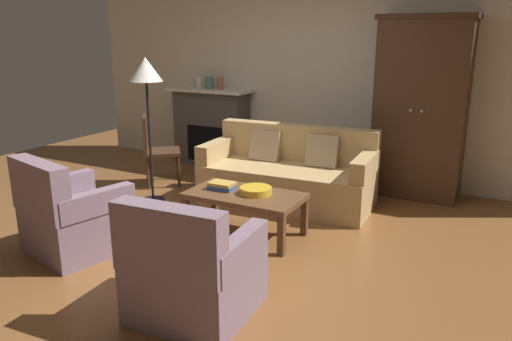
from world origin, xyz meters
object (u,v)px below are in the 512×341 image
Objects in this scene: coffee_table at (245,199)px; mantel_vase_terracotta at (220,83)px; armchair_near_right at (192,273)px; armoire at (421,108)px; mantel_vase_cream at (199,82)px; fireplace at (211,126)px; mantel_vase_jade at (209,83)px; couch at (288,176)px; dog at (75,191)px; fruit_bowl at (256,190)px; book_stack at (222,186)px; side_chair_wooden at (155,146)px; floor_lamp at (146,78)px; armchair_near_left at (73,218)px.

mantel_vase_terracotta reaches higher than coffee_table.
armoire is at bearing 76.49° from armchair_near_right.
mantel_vase_cream is (-3.13, 0.06, 0.15)m from armoire.
mantel_vase_jade reaches higher than fireplace.
mantel_vase_terracotta reaches higher than couch.
dog is at bearing -169.95° from coffee_table.
mantel_vase_cream is 0.36m from mantel_vase_terracotta.
coffee_table is 2.11× the size of dog.
mantel_vase_terracotta reaches higher than fruit_bowl.
side_chair_wooden reaches higher than book_stack.
floor_lamp is at bearing 163.21° from book_stack.
coffee_table is 2.97m from mantel_vase_cream.
floor_lamp is (-1.41, -0.69, 1.10)m from couch.
dog is at bearing -143.55° from couch.
book_stack is 0.27× the size of armchair_near_left.
floor_lamp is at bearing 55.54° from dog.
floor_lamp is at bearing -85.47° from mantel_vase_terracotta.
fruit_bowl is at bearing 40.79° from armchair_near_left.
couch reaches higher than dog.
couch is 2.18× the size of side_chair_wooden.
coffee_table is at bearing 10.05° from dog.
armchair_near_left is (-2.36, -3.08, -0.74)m from armoire.
dog is at bearing 137.04° from armchair_near_left.
fireplace is 4.96× the size of book_stack.
mantel_vase_jade reaches higher than armchair_near_left.
fruit_bowl is 0.36m from book_stack.
side_chair_wooden reaches higher than fruit_bowl.
mantel_vase_terracotta is at bearing 81.91° from dog.
book_stack is at bearing -175.17° from fruit_bowl.
armoire is 1.73m from couch.
coffee_table is 1.56m from armchair_near_left.
armoire reaches higher than side_chair_wooden.
floor_lamp reaches higher than fireplace.
floor_lamp is at bearing -79.71° from fireplace.
mantel_vase_jade is at bearing 86.10° from dog.
side_chair_wooden is at bearing 150.25° from book_stack.
armoire is 2.77m from mantel_vase_terracotta.
mantel_vase_cream is at bearing 178.90° from armoire.
armchair_near_right is 0.98× the size of side_chair_wooden.
side_chair_wooden is 1.11m from floor_lamp.
mantel_vase_cream is 0.18× the size of side_chair_wooden.
floor_lamp is at bearing -79.61° from mantel_vase_jade.
mantel_vase_terracotta is (0.18, -0.02, 0.63)m from fireplace.
book_stack is at bearing -57.83° from mantel_vase_terracotta.
book_stack reaches higher than coffee_table.
floor_lamp reaches higher than dog.
dog is at bearing -93.90° from mantel_vase_jade.
book_stack is at bearing -54.65° from fireplace.
armchair_near_right is at bearing -65.74° from book_stack.
couch is at bearing 5.23° from side_chair_wooden.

